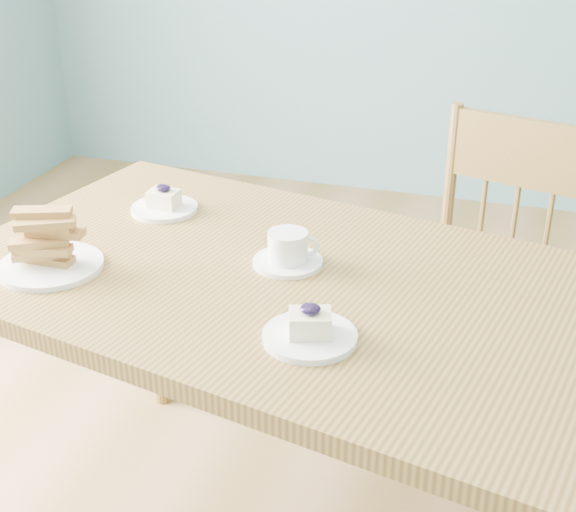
{
  "coord_description": "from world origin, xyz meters",
  "views": [
    {
      "loc": [
        0.05,
        -1.4,
        1.56
      ],
      "look_at": [
        -0.41,
        0.05,
        0.81
      ],
      "focal_mm": 50.0,
      "sensor_mm": 36.0,
      "label": 1
    }
  ],
  "objects": [
    {
      "name": "dining_chair",
      "position": [
        0.0,
        0.6,
        0.49
      ],
      "size": [
        0.54,
        0.52,
        0.96
      ],
      "rotation": [
        0.0,
        0.0,
        -0.28
      ],
      "color": "olive",
      "rests_on": "ground"
    },
    {
      "name": "cheesecake_plate_far",
      "position": [
        -0.79,
        0.25,
        0.8
      ],
      "size": [
        0.16,
        0.16,
        0.07
      ],
      "rotation": [
        0.0,
        0.0,
        -0.05
      ],
      "color": "white",
      "rests_on": "dining_table"
    },
    {
      "name": "cheesecake_plate_near",
      "position": [
        -0.28,
        -0.22,
        0.8
      ],
      "size": [
        0.17,
        0.17,
        0.07
      ],
      "rotation": [
        0.0,
        0.0,
        0.32
      ],
      "color": "white",
      "rests_on": "dining_table"
    },
    {
      "name": "biscotti_plate",
      "position": [
        -0.89,
        -0.11,
        0.83
      ],
      "size": [
        0.22,
        0.22,
        0.13
      ],
      "rotation": [
        0.0,
        0.0,
        0.07
      ],
      "color": "white",
      "rests_on": "dining_table"
    },
    {
      "name": "coffee_cup",
      "position": [
        -0.41,
        0.06,
        0.81
      ],
      "size": [
        0.15,
        0.15,
        0.08
      ],
      "rotation": [
        0.0,
        0.0,
        0.28
      ],
      "color": "white",
      "rests_on": "dining_table"
    },
    {
      "name": "room",
      "position": [
        0.0,
        0.0,
        1.35
      ],
      "size": [
        5.01,
        5.01,
        2.71
      ],
      "color": "#9E7349",
      "rests_on": "ground"
    },
    {
      "name": "dining_table",
      "position": [
        -0.38,
        0.0,
        0.7
      ],
      "size": [
        1.6,
        1.12,
        0.78
      ],
      "rotation": [
        0.0,
        0.0,
        -0.21
      ],
      "color": "olive",
      "rests_on": "ground"
    }
  ]
}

